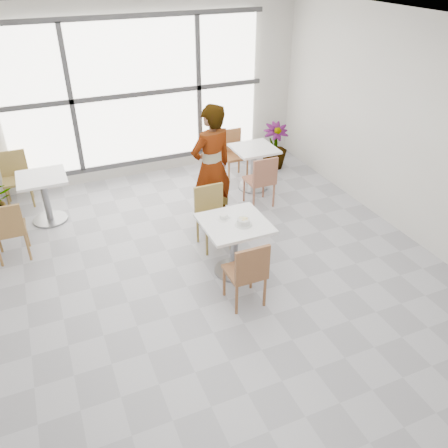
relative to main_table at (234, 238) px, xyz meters
name	(u,v)px	position (x,y,z in m)	size (l,w,h in m)	color
floor	(215,279)	(-0.30, -0.06, -0.52)	(7.00, 7.00, 0.00)	#9E9EA5
ceiling	(212,28)	(-0.30, -0.06, 2.48)	(7.00, 7.00, 0.00)	white
wall_back	(137,93)	(-0.30, 3.44, 0.98)	(6.00, 6.00, 0.00)	silver
wall_right	(422,135)	(2.70, -0.06, 0.98)	(7.00, 7.00, 0.00)	silver
window	(138,94)	(-0.30, 3.37, 0.98)	(4.60, 0.07, 2.52)	white
main_table	(234,238)	(0.00, 0.00, 0.00)	(0.80, 0.80, 0.75)	white
chair_near	(248,271)	(-0.13, -0.66, -0.02)	(0.42, 0.42, 0.87)	brown
chair_far	(212,212)	(-0.01, 0.74, -0.02)	(0.42, 0.42, 0.87)	olive
oatmeal_bowl	(243,222)	(0.07, -0.10, 0.27)	(0.21, 0.21, 0.09)	silver
coffee_cup	(223,218)	(-0.11, 0.11, 0.26)	(0.16, 0.13, 0.07)	white
person	(212,167)	(0.20, 1.25, 0.41)	(0.68, 0.45, 1.86)	black
bg_table_left	(45,192)	(-2.09, 2.31, -0.04)	(0.70, 0.70, 0.75)	white
bg_table_right	(254,162)	(1.30, 2.08, -0.04)	(0.70, 0.70, 0.75)	white
bg_chair_left_near	(8,228)	(-2.62, 1.41, -0.02)	(0.42, 0.42, 0.87)	olive
bg_chair_left_far	(15,175)	(-2.47, 3.12, -0.02)	(0.42, 0.42, 0.87)	olive
bg_chair_right_near	(262,178)	(1.12, 1.43, -0.02)	(0.42, 0.42, 0.87)	#9A5E46
bg_chair_right_far	(232,151)	(1.15, 2.65, -0.02)	(0.42, 0.42, 0.87)	#A5673A
plant_right	(275,146)	(2.05, 2.71, -0.09)	(0.48, 0.48, 0.86)	#5E8E49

